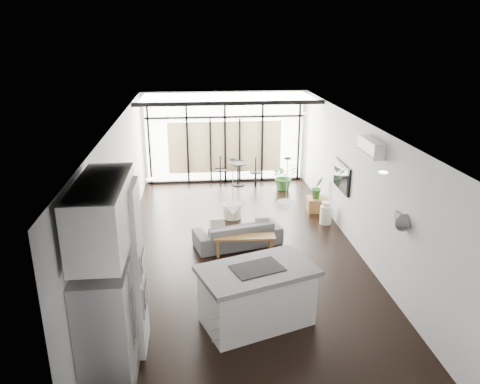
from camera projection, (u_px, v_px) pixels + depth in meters
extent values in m
cube|color=black|center=(241.00, 251.00, 10.16)|extent=(5.00, 10.00, 0.00)
cube|color=white|center=(242.00, 123.00, 9.24)|extent=(5.00, 10.00, 0.00)
cube|color=silver|center=(119.00, 194.00, 9.47)|extent=(0.02, 10.00, 2.80)
cube|color=silver|center=(358.00, 186.00, 9.94)|extent=(0.02, 10.00, 2.80)
cube|color=silver|center=(225.00, 137.00, 14.40)|extent=(5.00, 0.02, 2.80)
cube|color=silver|center=(289.00, 341.00, 5.00)|extent=(5.00, 0.02, 2.80)
cube|color=black|center=(225.00, 138.00, 14.28)|extent=(5.00, 0.20, 2.80)
cube|color=white|center=(227.00, 97.00, 13.01)|extent=(4.70, 1.90, 0.06)
cube|color=beige|center=(225.00, 147.00, 14.45)|extent=(3.50, 0.02, 1.60)
cube|color=white|center=(257.00, 296.00, 7.53)|extent=(2.06, 1.61, 0.99)
cube|color=black|center=(257.00, 268.00, 7.37)|extent=(0.91, 0.75, 0.01)
cube|color=#959499|center=(106.00, 331.00, 6.06)|extent=(0.66, 0.83, 1.71)
cube|color=white|center=(119.00, 270.00, 6.67)|extent=(0.67, 0.70, 2.60)
cube|color=white|center=(103.00, 214.00, 5.90)|extent=(0.62, 1.75, 0.86)
cone|color=white|center=(233.00, 209.00, 6.97)|extent=(0.26, 0.26, 0.18)
cone|color=white|center=(286.00, 207.00, 7.04)|extent=(0.26, 0.26, 0.18)
imported|color=#505153|center=(238.00, 229.00, 10.34)|extent=(1.99, 1.01, 0.75)
cube|color=brown|center=(244.00, 245.00, 9.94)|extent=(1.33, 0.39, 0.42)
cylinder|color=beige|center=(232.00, 211.00, 11.88)|extent=(0.48, 0.48, 0.36)
cube|color=brown|center=(316.00, 204.00, 12.33)|extent=(0.52, 0.52, 0.36)
imported|color=#2F6728|center=(284.00, 179.00, 13.92)|extent=(0.98, 1.03, 0.65)
imported|color=#2F6728|center=(317.00, 193.00, 12.22)|extent=(0.50, 0.66, 0.26)
cylinder|color=white|center=(326.00, 213.00, 11.50)|extent=(0.29, 0.29, 0.57)
cube|color=black|center=(238.00, 175.00, 14.34)|extent=(1.43, 0.89, 0.64)
cube|color=black|center=(342.00, 177.00, 10.90)|extent=(0.05, 1.10, 0.65)
cube|color=white|center=(371.00, 147.00, 8.83)|extent=(0.22, 0.90, 0.30)
cube|color=black|center=(116.00, 195.00, 8.95)|extent=(0.04, 0.70, 0.90)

